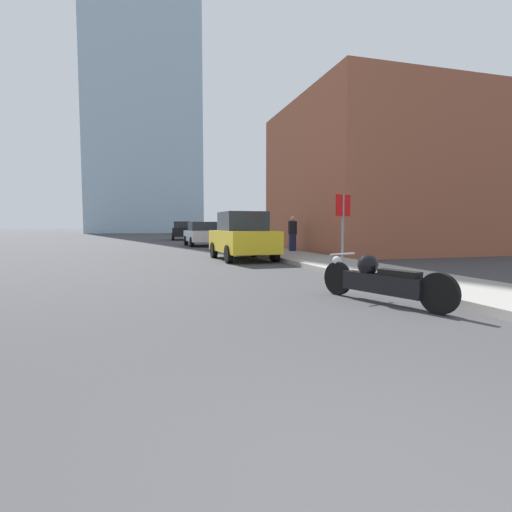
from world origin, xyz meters
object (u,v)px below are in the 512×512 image
(parked_car_white, at_px, (202,234))
(parked_car_black, at_px, (182,231))
(motorcycle, at_px, (379,280))
(pedestrian, at_px, (293,233))
(stop_sign, at_px, (343,218))
(parked_car_yellow, at_px, (242,236))

(parked_car_white, height_order, parked_car_black, parked_car_black)
(motorcycle, distance_m, pedestrian, 11.67)
(parked_car_black, bearing_deg, stop_sign, -81.37)
(motorcycle, distance_m, stop_sign, 4.60)
(parked_car_white, bearing_deg, pedestrian, -73.90)
(stop_sign, bearing_deg, pedestrian, 79.97)
(parked_car_white, xyz_separation_m, parked_car_black, (-0.17, 11.80, 0.07))
(parked_car_yellow, relative_size, stop_sign, 2.01)
(parked_car_white, distance_m, parked_car_black, 11.80)
(stop_sign, distance_m, pedestrian, 7.26)
(parked_car_yellow, relative_size, parked_car_black, 0.91)
(parked_car_white, bearing_deg, motorcycle, -92.03)
(motorcycle, xyz_separation_m, stop_sign, (1.54, 4.18, 1.14))
(parked_car_yellow, relative_size, parked_car_white, 1.01)
(motorcycle, xyz_separation_m, parked_car_white, (-0.11, 20.03, 0.39))
(parked_car_yellow, xyz_separation_m, pedestrian, (2.95, 2.30, 0.06))
(parked_car_white, bearing_deg, parked_car_black, 88.48)
(stop_sign, bearing_deg, parked_car_white, 95.93)
(parked_car_yellow, bearing_deg, parked_car_white, 87.73)
(parked_car_black, distance_m, pedestrian, 20.75)
(parked_car_yellow, height_order, parked_car_white, parked_car_yellow)
(parked_car_black, xyz_separation_m, stop_sign, (1.81, -27.65, 0.67))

